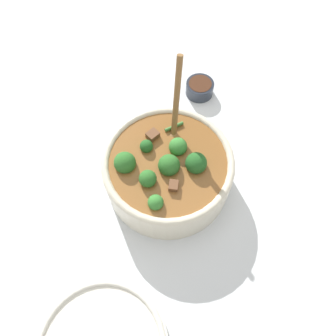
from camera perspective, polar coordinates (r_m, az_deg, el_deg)
The scene contains 3 objects.
ground_plane at distance 0.74m, azimuth 0.00°, elevation -2.28°, with size 4.00×4.00×0.00m, color silver.
stew_bowl at distance 0.68m, azimuth -0.03°, elevation -0.21°, with size 0.27×0.27×0.26m.
condiment_bowl at distance 0.87m, azimuth 5.55°, elevation 13.76°, with size 0.07×0.07×0.04m.
Camera 1 is at (-0.26, -0.18, 0.67)m, focal length 35.00 mm.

